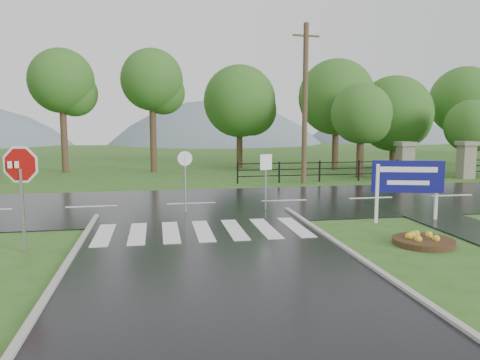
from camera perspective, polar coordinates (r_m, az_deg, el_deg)
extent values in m
plane|color=#2F5B1E|center=(9.99, -1.63, -13.10)|extent=(120.00, 120.00, 0.00)
cube|color=black|center=(19.62, -5.96, -2.98)|extent=(90.00, 8.00, 0.04)
cube|color=black|center=(16.90, 26.05, -5.36)|extent=(2.20, 11.00, 0.04)
cube|color=silver|center=(14.76, -16.27, -6.42)|extent=(0.50, 2.80, 0.02)
cube|color=silver|center=(14.68, -12.37, -6.36)|extent=(0.50, 2.80, 0.02)
cube|color=silver|center=(14.67, -8.44, -6.28)|extent=(0.50, 2.80, 0.02)
cube|color=silver|center=(14.73, -4.53, -6.17)|extent=(0.50, 2.80, 0.02)
cube|color=silver|center=(14.86, -0.67, -6.03)|extent=(0.50, 2.80, 0.02)
cube|color=silver|center=(15.05, 3.11, -5.87)|extent=(0.50, 2.80, 0.02)
cube|color=silver|center=(15.30, 6.78, -5.69)|extent=(0.50, 2.80, 0.02)
cube|color=gray|center=(29.17, 19.45, 1.98)|extent=(0.80, 0.80, 2.00)
cube|color=#6B6659|center=(29.10, 19.55, 4.17)|extent=(1.00, 1.00, 0.24)
cube|color=gray|center=(31.34, 25.83, 2.00)|extent=(0.80, 0.80, 2.00)
cube|color=#6B6659|center=(31.27, 25.95, 4.05)|extent=(1.00, 1.00, 0.24)
cube|color=black|center=(27.04, 9.67, 0.63)|extent=(9.50, 0.05, 0.05)
cube|color=black|center=(27.00, 9.68, 1.36)|extent=(9.50, 0.05, 0.05)
cube|color=black|center=(26.96, 9.70, 2.10)|extent=(9.50, 0.05, 0.05)
cube|color=black|center=(25.80, -0.30, 0.86)|extent=(0.08, 0.08, 1.20)
cube|color=black|center=(28.96, 18.56, 1.18)|extent=(0.08, 0.08, 1.20)
cube|color=black|center=(31.67, 26.53, 1.28)|extent=(0.08, 0.08, 1.20)
sphere|color=slate|center=(77.68, -2.85, -8.25)|extent=(48.00, 48.00, 48.00)
sphere|color=slate|center=(84.75, 16.31, -4.22)|extent=(36.00, 36.00, 36.00)
cube|color=#939399|center=(13.54, -24.93, -3.46)|extent=(0.07, 0.07, 2.23)
cylinder|color=white|center=(13.39, -25.20, 1.72)|extent=(1.29, 0.39, 1.34)
cylinder|color=#A70C0B|center=(13.38, -25.21, 1.72)|extent=(1.13, 0.35, 1.17)
cube|color=silver|center=(16.54, 16.36, -1.61)|extent=(0.12, 0.12, 2.02)
cube|color=silver|center=(17.64, 22.84, -1.35)|extent=(0.12, 0.12, 2.02)
cube|color=navy|center=(16.99, 19.78, 0.37)|extent=(2.36, 0.68, 1.11)
cube|color=white|center=(16.93, 19.88, 1.21)|extent=(1.86, 0.50, 0.18)
cube|color=white|center=(16.98, 19.81, -0.32)|extent=(1.37, 0.37, 0.15)
cylinder|color=#332111|center=(14.25, 21.46, -7.02)|extent=(1.69, 1.69, 0.17)
cube|color=#939399|center=(18.02, 3.16, -0.55)|extent=(0.04, 0.04, 2.06)
cube|color=white|center=(17.91, 3.19, 2.19)|extent=(0.48, 0.13, 0.60)
cylinder|color=#939399|center=(17.64, -6.69, -0.55)|extent=(0.07, 0.07, 2.19)
cylinder|color=white|center=(17.51, -6.74, 2.63)|extent=(0.55, 0.04, 0.55)
cylinder|color=#473523|center=(26.04, 7.92, 9.07)|extent=(0.29, 0.29, 8.66)
cube|color=brown|center=(26.42, 8.06, 17.02)|extent=(1.54, 0.29, 0.10)
cylinder|color=#3D2B1C|center=(29.48, 14.43, 3.43)|extent=(0.45, 0.45, 3.24)
sphere|color=#28591B|center=(29.43, 14.57, 7.84)|extent=(3.65, 3.65, 3.65)
cylinder|color=#3D2B1C|center=(33.30, 26.20, 2.77)|extent=(0.44, 0.44, 2.60)
sphere|color=#28591B|center=(33.23, 26.37, 5.90)|extent=(3.33, 3.33, 3.33)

